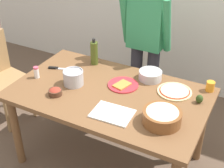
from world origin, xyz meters
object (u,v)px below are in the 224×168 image
(small_sauce_bowl, at_px, (55,92))
(salt_shaker, at_px, (36,72))
(cup_orange, at_px, (210,86))
(popcorn_bowl, at_px, (162,116))
(steel_pot, at_px, (73,77))
(olive_oil_bottle, at_px, (94,53))
(chef_knife, at_px, (60,68))
(chair_wooden_left, at_px, (1,73))
(person_cook, at_px, (146,38))
(plate_with_slice, at_px, (123,85))
(dining_table, at_px, (109,101))
(pizza_raw_on_board, at_px, (175,91))
(avocado, at_px, (199,99))
(cutting_board_white, at_px, (112,114))
(mixing_bowl_steel, at_px, (150,75))

(small_sauce_bowl, bearing_deg, salt_shaker, 154.52)
(cup_orange, bearing_deg, small_sauce_bowl, -149.62)
(small_sauce_bowl, height_order, salt_shaker, salt_shaker)
(popcorn_bowl, distance_m, salt_shaker, 1.19)
(steel_pot, bearing_deg, cup_orange, 22.56)
(olive_oil_bottle, relative_size, chef_knife, 0.91)
(chair_wooden_left, xyz_separation_m, popcorn_bowl, (1.84, -0.25, 0.28))
(person_cook, relative_size, olive_oil_bottle, 6.33)
(plate_with_slice, height_order, olive_oil_bottle, olive_oil_bottle)
(small_sauce_bowl, bearing_deg, dining_table, 32.75)
(olive_oil_bottle, distance_m, cup_orange, 1.08)
(olive_oil_bottle, bearing_deg, pizza_raw_on_board, -8.19)
(dining_table, height_order, avocado, avocado)
(plate_with_slice, xyz_separation_m, olive_oil_bottle, (-0.41, 0.23, 0.11))
(dining_table, relative_size, cutting_board_white, 5.33)
(olive_oil_bottle, bearing_deg, salt_shaker, -124.89)
(dining_table, bearing_deg, salt_shaker, -172.29)
(dining_table, bearing_deg, cup_orange, 29.13)
(person_cook, xyz_separation_m, plate_with_slice, (0.05, -0.62, -0.17))
(dining_table, relative_size, steel_pot, 9.22)
(cup_orange, bearing_deg, steel_pot, -157.44)
(plate_with_slice, xyz_separation_m, mixing_bowl_steel, (0.16, 0.21, 0.03))
(steel_pot, bearing_deg, chef_knife, 148.26)
(cutting_board_white, xyz_separation_m, chef_knife, (-0.74, 0.38, 0.00))
(dining_table, xyz_separation_m, salt_shaker, (-0.67, -0.09, 0.14))
(olive_oil_bottle, relative_size, salt_shaker, 2.42)
(person_cook, bearing_deg, steel_pot, -112.58)
(plate_with_slice, bearing_deg, small_sauce_bowl, -138.40)
(chair_wooden_left, relative_size, popcorn_bowl, 3.39)
(popcorn_bowl, xyz_separation_m, cutting_board_white, (-0.36, -0.08, -0.06))
(dining_table, distance_m, steel_pot, 0.36)
(person_cook, height_order, popcorn_bowl, person_cook)
(cup_orange, bearing_deg, cutting_board_white, -130.61)
(avocado, bearing_deg, salt_shaker, -168.19)
(dining_table, bearing_deg, popcorn_bowl, -18.80)
(chair_wooden_left, xyz_separation_m, avocado, (2.01, 0.12, 0.25))
(olive_oil_bottle, distance_m, cutting_board_white, 0.81)
(small_sauce_bowl, relative_size, avocado, 1.57)
(pizza_raw_on_board, distance_m, salt_shaker, 1.20)
(pizza_raw_on_board, bearing_deg, mixing_bowl_steel, 158.72)
(olive_oil_bottle, bearing_deg, avocado, -9.34)
(salt_shaker, bearing_deg, pizza_raw_on_board, 16.38)
(dining_table, height_order, small_sauce_bowl, small_sauce_bowl)
(steel_pot, distance_m, chef_knife, 0.31)
(chair_wooden_left, bearing_deg, dining_table, -3.30)
(person_cook, xyz_separation_m, cup_orange, (0.72, -0.35, -0.14))
(popcorn_bowl, height_order, cup_orange, popcorn_bowl)
(cutting_board_white, bearing_deg, chair_wooden_left, 167.50)
(chair_wooden_left, bearing_deg, small_sauce_bowl, -18.14)
(dining_table, distance_m, salt_shaker, 0.69)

